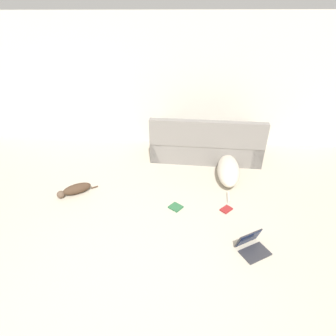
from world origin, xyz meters
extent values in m
plane|color=#BCB29E|center=(0.00, 0.00, 0.00)|extent=(20.00, 20.00, 0.00)
cube|color=silver|center=(0.00, 3.80, 1.27)|extent=(7.76, 0.06, 2.53)
cube|color=gray|center=(1.03, 3.17, 0.20)|extent=(2.10, 0.99, 0.39)
cube|color=gray|center=(1.02, 2.78, 0.63)|extent=(2.07, 0.22, 0.47)
cube|color=gray|center=(1.97, 3.14, 0.27)|extent=(0.23, 0.92, 0.53)
cube|color=gray|center=(0.10, 3.21, 0.27)|extent=(0.23, 0.92, 0.53)
ellipsoid|color=beige|center=(1.39, 2.35, 0.15)|extent=(0.45, 1.02, 0.30)
sphere|color=brown|center=(1.44, 2.93, 0.15)|extent=(0.33, 0.33, 0.31)
cylinder|color=beige|center=(1.34, 1.74, 0.02)|extent=(0.06, 0.25, 0.04)
ellipsoid|color=#473323|center=(-1.03, 1.70, 0.08)|extent=(0.45, 0.39, 0.16)
sphere|color=brown|center=(-1.23, 1.55, 0.06)|extent=(0.17, 0.17, 0.12)
cylinder|color=#473323|center=(-0.81, 1.85, 0.01)|extent=(0.10, 0.08, 0.02)
cube|color=#2D2D33|center=(1.53, 0.67, 0.01)|extent=(0.40, 0.36, 0.02)
cube|color=#2D2D33|center=(1.45, 0.79, 0.12)|extent=(0.33, 0.24, 0.21)
cube|color=#0F1938|center=(1.46, 0.78, 0.12)|extent=(0.30, 0.22, 0.19)
cube|color=maroon|center=(1.28, 1.45, 0.01)|extent=(0.20, 0.20, 0.02)
cube|color=#2D663D|center=(0.54, 1.45, 0.01)|extent=(0.23, 0.23, 0.02)
camera|label=1|loc=(0.67, -1.58, 2.44)|focal=28.00mm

